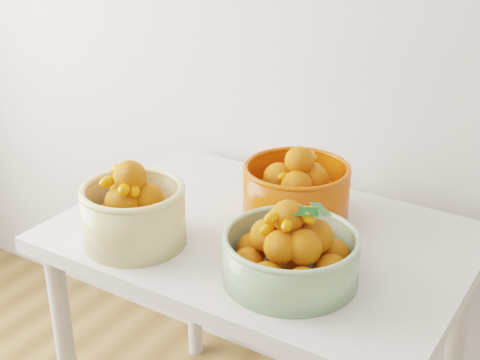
{
  "coord_description": "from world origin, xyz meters",
  "views": [
    {
      "loc": [
        0.5,
        0.34,
        1.55
      ],
      "look_at": [
        -0.25,
        1.52,
        0.92
      ],
      "focal_mm": 50.0,
      "sensor_mm": 36.0,
      "label": 1
    }
  ],
  "objects_px": {
    "table": "(263,265)",
    "bowl_cream": "(133,212)",
    "bowl_green": "(291,252)",
    "bowl_orange": "(296,191)"
  },
  "relations": [
    {
      "from": "table",
      "to": "bowl_cream",
      "type": "bearing_deg",
      "value": -138.63
    },
    {
      "from": "table",
      "to": "bowl_green",
      "type": "bearing_deg",
      "value": -43.7
    },
    {
      "from": "bowl_cream",
      "to": "bowl_orange",
      "type": "bearing_deg",
      "value": 49.99
    },
    {
      "from": "bowl_cream",
      "to": "bowl_green",
      "type": "height_order",
      "value": "bowl_cream"
    },
    {
      "from": "bowl_cream",
      "to": "bowl_green",
      "type": "xyz_separation_m",
      "value": [
        0.39,
        0.06,
        -0.01
      ]
    },
    {
      "from": "bowl_orange",
      "to": "bowl_cream",
      "type": "bearing_deg",
      "value": -130.01
    },
    {
      "from": "bowl_cream",
      "to": "bowl_orange",
      "type": "distance_m",
      "value": 0.42
    },
    {
      "from": "table",
      "to": "bowl_green",
      "type": "xyz_separation_m",
      "value": [
        0.16,
        -0.15,
        0.16
      ]
    },
    {
      "from": "table",
      "to": "bowl_cream",
      "type": "relative_size",
      "value": 3.65
    },
    {
      "from": "bowl_green",
      "to": "bowl_orange",
      "type": "bearing_deg",
      "value": 115.88
    }
  ]
}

